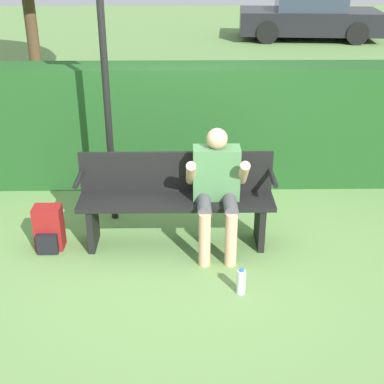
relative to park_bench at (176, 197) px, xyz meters
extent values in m
plane|color=#668E4C|center=(0.00, -0.06, -0.50)|extent=(40.00, 40.00, 0.00)
cube|color=#1E4C1E|center=(0.00, 1.45, 0.23)|extent=(12.00, 0.52, 1.45)
cube|color=black|center=(0.00, -0.06, -0.02)|extent=(1.88, 0.41, 0.05)
cube|color=black|center=(0.00, 0.13, 0.21)|extent=(1.88, 0.04, 0.41)
cube|color=black|center=(-0.82, -0.06, -0.27)|extent=(0.06, 0.37, 0.45)
cube|color=black|center=(0.82, -0.06, -0.27)|extent=(0.06, 0.37, 0.45)
cylinder|color=black|center=(-0.91, -0.06, 0.22)|extent=(0.05, 0.37, 0.05)
cylinder|color=black|center=(0.91, -0.06, 0.22)|extent=(0.05, 0.37, 0.05)
cube|color=#4C7F4C|center=(0.38, -0.02, 0.26)|extent=(0.44, 0.22, 0.51)
sphere|color=#DBA884|center=(0.38, -0.02, 0.60)|extent=(0.20, 0.20, 0.20)
cylinder|color=#4C4C51|center=(0.26, -0.23, 0.04)|extent=(0.13, 0.41, 0.13)
cylinder|color=#4C4C51|center=(0.50, -0.23, 0.04)|extent=(0.13, 0.41, 0.13)
cylinder|color=#DBA884|center=(0.26, -0.43, -0.23)|extent=(0.11, 0.11, 0.53)
cylinder|color=#DBA884|center=(0.50, -0.43, -0.23)|extent=(0.11, 0.11, 0.53)
cylinder|color=#DBA884|center=(0.14, -0.14, 0.31)|extent=(0.09, 0.32, 0.32)
cylinder|color=#DBA884|center=(0.62, -0.14, 0.31)|extent=(0.09, 0.32, 0.32)
cube|color=maroon|center=(-1.24, -0.10, -0.27)|extent=(0.26, 0.19, 0.44)
cube|color=black|center=(-1.24, -0.23, -0.38)|extent=(0.20, 0.07, 0.20)
cylinder|color=white|center=(0.56, -0.88, -0.38)|extent=(0.08, 0.08, 0.23)
cylinder|color=#2D66B2|center=(0.56, -0.88, -0.26)|extent=(0.04, 0.04, 0.02)
cylinder|color=black|center=(-0.68, 0.50, 0.82)|extent=(0.07, 0.07, 2.63)
cube|color=black|center=(3.76, 11.60, 0.01)|extent=(4.17, 2.22, 0.64)
cube|color=#333D4C|center=(3.76, 11.60, 0.56)|extent=(2.06, 1.82, 0.47)
cylinder|color=black|center=(5.08, 12.39, -0.19)|extent=(0.63, 0.23, 0.62)
cylinder|color=black|center=(4.92, 10.60, -0.19)|extent=(0.63, 0.23, 0.62)
cylinder|color=black|center=(2.59, 12.61, -0.19)|extent=(0.63, 0.23, 0.62)
cylinder|color=black|center=(2.44, 10.81, -0.19)|extent=(0.63, 0.23, 0.62)
cylinder|color=#4C3823|center=(-2.67, 5.40, 0.72)|extent=(0.22, 0.22, 2.43)
camera|label=1|loc=(0.08, -4.64, 2.28)|focal=50.00mm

